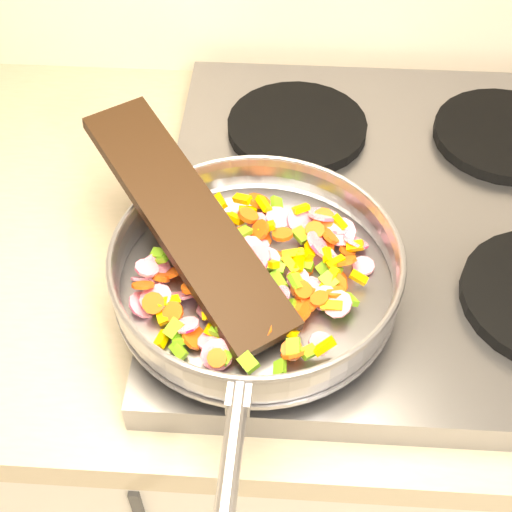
{
  "coord_description": "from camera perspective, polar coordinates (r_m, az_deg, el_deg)",
  "views": [
    {
      "loc": [
        -0.85,
        1.03,
        1.56
      ],
      "look_at": [
        -0.88,
        1.52,
        1.0
      ],
      "focal_mm": 50.0,
      "sensor_mm": 36.0,
      "label": 1
    }
  ],
  "objects": [
    {
      "name": "grate_br",
      "position": [
        1.03,
        19.29,
        9.13
      ],
      "size": [
        0.19,
        0.19,
        0.02
      ],
      "primitive_type": "cylinder",
      "color": "black",
      "rests_on": "cooktop"
    },
    {
      "name": "grate_bl",
      "position": [
        0.99,
        3.3,
        10.28
      ],
      "size": [
        0.19,
        0.19,
        0.02
      ],
      "primitive_type": "cylinder",
      "color": "black",
      "rests_on": "cooktop"
    },
    {
      "name": "grate_fl",
      "position": [
        0.79,
        2.82,
        -2.38
      ],
      "size": [
        0.19,
        0.19,
        0.02
      ],
      "primitive_type": "cylinder",
      "color": "black",
      "rests_on": "cooktop"
    },
    {
      "name": "vegetable_heap",
      "position": [
        0.76,
        0.19,
        -1.24
      ],
      "size": [
        0.27,
        0.26,
        0.05
      ],
      "color": "#E31656",
      "rests_on": "saute_pan"
    },
    {
      "name": "saute_pan",
      "position": [
        0.75,
        -0.02,
        -1.05
      ],
      "size": [
        0.35,
        0.52,
        0.06
      ],
      "rotation": [
        0.0,
        0.0,
        -0.03
      ],
      "color": "#9E9EA5",
      "rests_on": "grate_fl"
    },
    {
      "name": "wooden_spatula",
      "position": [
        0.77,
        -5.67,
        3.08
      ],
      "size": [
        0.26,
        0.31,
        0.08
      ],
      "primitive_type": "cube",
      "rotation": [
        0.0,
        -0.2,
        2.21
      ],
      "color": "black",
      "rests_on": "saute_pan"
    },
    {
      "name": "cooktop",
      "position": [
        0.91,
        11.84,
        2.93
      ],
      "size": [
        0.6,
        0.6,
        0.04
      ],
      "primitive_type": "cube",
      "color": "#939399",
      "rests_on": "counter_top"
    }
  ]
}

